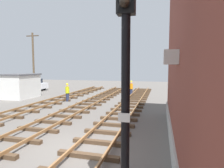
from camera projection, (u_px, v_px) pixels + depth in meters
The scene contains 9 objects.
ground_plane at pixel (78, 149), 8.13m from camera, with size 80.00×80.00×0.00m, color #605B56.
track_near_building at pixel (94, 148), 7.93m from camera, with size 2.50×46.02×0.32m.
track_centre at pixel (18, 139), 8.89m from camera, with size 2.50×46.02×0.32m.
signal_mast at pixel (126, 66), 3.81m from camera, with size 0.36×0.40×5.63m.
control_hut at pixel (20, 86), 21.53m from camera, with size 3.00×3.80×2.76m.
parked_car_white at pixel (33, 84), 28.74m from camera, with size 4.20×2.04×1.76m.
utility_pole_far at pixel (33, 62), 24.87m from camera, with size 1.80×0.24×7.97m.
track_worker_foreground at pixel (67, 92), 19.35m from camera, with size 0.40×0.40×1.87m.
track_worker_distant at pixel (131, 88), 23.11m from camera, with size 0.40×0.40×1.87m.
Camera 1 is at (3.40, -7.23, 3.49)m, focal length 30.33 mm.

